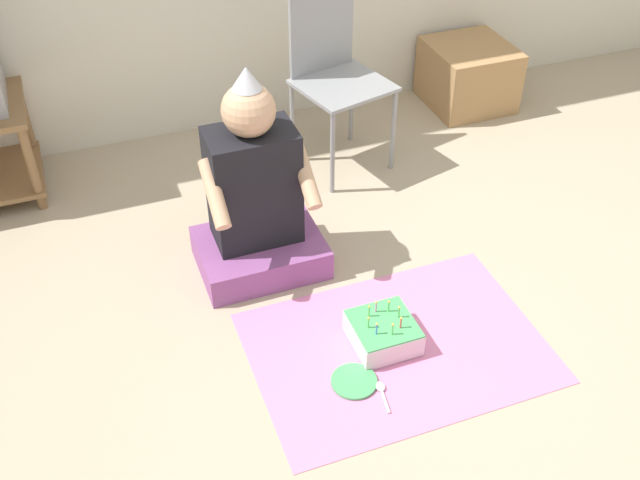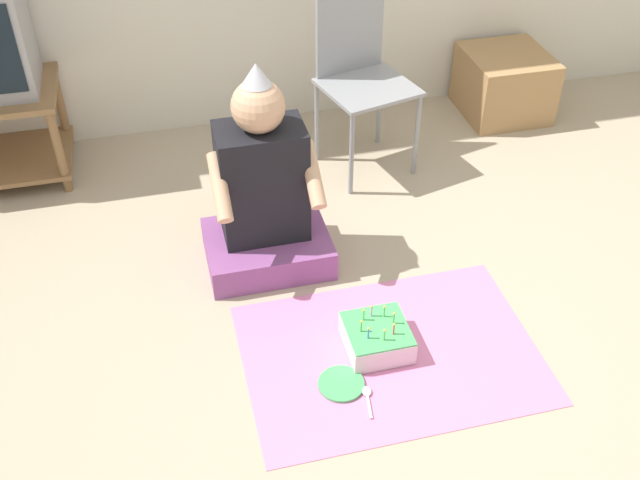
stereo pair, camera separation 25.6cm
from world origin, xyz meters
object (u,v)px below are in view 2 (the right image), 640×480
object	(u,v)px
folding_chair	(360,67)
person_seated	(264,197)
cardboard_box_stack	(504,84)
paper_plate	(341,384)
birthday_cake	(377,337)

from	to	relation	value
folding_chair	person_seated	xyz separation A→B (m)	(-0.62, -0.69, -0.20)
cardboard_box_stack	folding_chair	bearing A→B (deg)	-163.53
cardboard_box_stack	paper_plate	bearing A→B (deg)	-129.24
person_seated	cardboard_box_stack	bearing A→B (deg)	31.80
cardboard_box_stack	paper_plate	world-z (taller)	cardboard_box_stack
folding_chair	person_seated	distance (m)	0.95
birthday_cake	folding_chair	bearing A→B (deg)	77.14
cardboard_box_stack	birthday_cake	xyz separation A→B (m)	(-1.27, -1.62, -0.12)
folding_chair	paper_plate	xyz separation A→B (m)	(-0.49, -1.49, -0.52)
cardboard_box_stack	paper_plate	xyz separation A→B (m)	(-1.45, -1.78, -0.17)
cardboard_box_stack	person_seated	world-z (taller)	person_seated
cardboard_box_stack	paper_plate	size ratio (longest dim) A/B	2.72
folding_chair	paper_plate	world-z (taller)	folding_chair
folding_chair	birthday_cake	world-z (taller)	folding_chair
folding_chair	paper_plate	bearing A→B (deg)	-108.18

